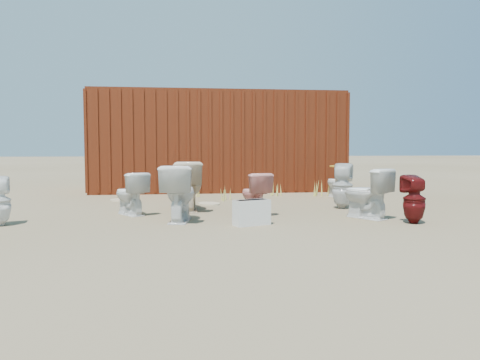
{
  "coord_description": "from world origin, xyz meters",
  "views": [
    {
      "loc": [
        -0.92,
        -6.68,
        1.06
      ],
      "look_at": [
        0.0,
        0.6,
        0.55
      ],
      "focal_mm": 35.0,
      "sensor_mm": 36.0,
      "label": 1
    }
  ],
  "objects": [
    {
      "name": "weed_clump_e",
      "position": [
        1.19,
        3.36,
        0.13
      ],
      "size": [
        0.34,
        0.34,
        0.26
      ],
      "primitive_type": "cone",
      "color": "#BEBA4C",
      "rests_on": "ground"
    },
    {
      "name": "toilet_front_pink",
      "position": [
        0.23,
        0.58,
        0.33
      ],
      "size": [
        0.51,
        0.72,
        0.67
      ],
      "primitive_type": "imported",
      "rotation": [
        0.0,
        0.0,
        3.37
      ],
      "color": "#E48B83",
      "rests_on": "ground"
    },
    {
      "name": "weed_clump_b",
      "position": [
        0.03,
        2.57,
        0.14
      ],
      "size": [
        0.32,
        0.32,
        0.28
      ],
      "primitive_type": "cone",
      "color": "#BEBA4C",
      "rests_on": "ground"
    },
    {
      "name": "loose_lid_far",
      "position": [
        -2.13,
        2.85,
        0.01
      ],
      "size": [
        0.57,
        0.59,
        0.02
      ],
      "primitive_type": "ellipsoid",
      "rotation": [
        0.0,
        0.0,
        0.68
      ],
      "color": "beige",
      "rests_on": "ground"
    },
    {
      "name": "toilet_back_e",
      "position": [
        1.86,
        1.13,
        0.39
      ],
      "size": [
        0.48,
        0.48,
        0.79
      ],
      "primitive_type": "imported",
      "rotation": [
        0.0,
        0.0,
        2.69
      ],
      "color": "silver",
      "rests_on": "ground"
    },
    {
      "name": "weed_clump_d",
      "position": [
        -0.69,
        3.32,
        0.11
      ],
      "size": [
        0.3,
        0.3,
        0.23
      ],
      "primitive_type": "cone",
      "color": "#BEBA4C",
      "rests_on": "ground"
    },
    {
      "name": "toilet_front_c",
      "position": [
        -0.95,
        0.05,
        0.41
      ],
      "size": [
        0.57,
        0.86,
        0.81
      ],
      "primitive_type": "imported",
      "rotation": [
        0.0,
        0.0,
        2.98
      ],
      "color": "white",
      "rests_on": "ground"
    },
    {
      "name": "weed_clump_a",
      "position": [
        -1.99,
        2.95,
        0.13
      ],
      "size": [
        0.36,
        0.36,
        0.26
      ],
      "primitive_type": "cone",
      "color": "#BEBA4C",
      "rests_on": "ground"
    },
    {
      "name": "toilet_front_a",
      "position": [
        -1.72,
        0.79,
        0.34
      ],
      "size": [
        0.67,
        0.76,
        0.67
      ],
      "primitive_type": "imported",
      "rotation": [
        0.0,
        0.0,
        3.71
      ],
      "color": "white",
      "rests_on": "ground"
    },
    {
      "name": "toilet_front_maroon",
      "position": [
        2.3,
        -0.56,
        0.34
      ],
      "size": [
        0.32,
        0.33,
        0.68
      ],
      "primitive_type": "imported",
      "rotation": [
        0.0,
        0.0,
        3.21
      ],
      "color": "#580F0F",
      "rests_on": "ground"
    },
    {
      "name": "shipping_container",
      "position": [
        0.0,
        5.2,
        1.2
      ],
      "size": [
        6.0,
        2.4,
        2.4
      ],
      "primitive_type": "cube",
      "color": "#4E1C0D",
      "rests_on": "ground"
    },
    {
      "name": "ground",
      "position": [
        0.0,
        0.0,
        0.0
      ],
      "size": [
        100.0,
        100.0,
        0.0
      ],
      "primitive_type": "plane",
      "color": "brown",
      "rests_on": "ground"
    },
    {
      "name": "weed_clump_f",
      "position": [
        2.88,
        0.52,
        0.13
      ],
      "size": [
        0.28,
        0.28,
        0.25
      ],
      "primitive_type": "cone",
      "color": "#BEBA4C",
      "rests_on": "ground"
    },
    {
      "name": "loose_tank",
      "position": [
        0.03,
        -0.41,
        0.17
      ],
      "size": [
        0.54,
        0.37,
        0.35
      ],
      "primitive_type": "cube",
      "rotation": [
        0.0,
        0.0,
        0.37
      ],
      "color": "silver",
      "rests_on": "ground"
    },
    {
      "name": "weed_clump_c",
      "position": [
        2.12,
        3.16,
        0.17
      ],
      "size": [
        0.36,
        0.36,
        0.34
      ],
      "primitive_type": "cone",
      "color": "#BEBA4C",
      "rests_on": "ground"
    },
    {
      "name": "toilet_front_e",
      "position": [
        1.83,
        -0.01,
        0.38
      ],
      "size": [
        0.74,
        0.85,
        0.75
      ],
      "primitive_type": "imported",
      "rotation": [
        0.0,
        0.0,
        3.68
      ],
      "color": "white",
      "rests_on": "ground"
    },
    {
      "name": "loose_lid_near",
      "position": [
        -0.41,
        2.01,
        0.01
      ],
      "size": [
        0.53,
        0.6,
        0.02
      ],
      "primitive_type": "ellipsoid",
      "rotation": [
        0.0,
        0.0,
        0.38
      ],
      "color": "beige",
      "rests_on": "ground"
    },
    {
      "name": "toilet_back_beige_right",
      "position": [
        -0.86,
        1.43,
        0.38
      ],
      "size": [
        0.48,
        0.78,
        0.77
      ],
      "primitive_type": "imported",
      "rotation": [
        0.0,
        0.0,
        3.08
      ],
      "color": "beige",
      "rests_on": "ground"
    },
    {
      "name": "toilet_back_beige_left",
      "position": [
        -0.79,
        1.15,
        0.42
      ],
      "size": [
        0.49,
        0.83,
        0.83
      ],
      "primitive_type": "imported",
      "rotation": [
        0.0,
        0.0,
        3.11
      ],
      "color": "beige",
      "rests_on": "ground"
    },
    {
      "name": "yellow_lid",
      "position": [
        2.38,
        2.88,
        0.66
      ],
      "size": [
        0.33,
        0.41,
        0.02
      ],
      "primitive_type": "ellipsoid",
      "color": "gold",
      "rests_on": "toilet_back_yellowlid"
    },
    {
      "name": "toilet_back_yellowlid",
      "position": [
        2.38,
        2.88,
        0.33
      ],
      "size": [
        0.47,
        0.69,
        0.65
      ],
      "primitive_type": "imported",
      "rotation": [
        0.0,
        0.0,
        3.32
      ],
      "color": "white",
      "rests_on": "ground"
    }
  ]
}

